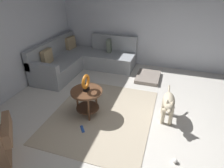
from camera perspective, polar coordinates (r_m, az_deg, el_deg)
ground_plane at (r=3.66m, az=6.96°, el=-12.97°), size 6.00×6.00×0.10m
wall_right at (r=5.75m, az=14.12°, el=17.84°), size 0.12×6.00×2.70m
area_rug at (r=3.88m, az=-2.80°, el=-8.89°), size 2.30×1.90×0.01m
sectional_couch at (r=5.69m, az=-8.90°, el=7.06°), size 2.20×2.25×0.88m
side_table at (r=3.69m, az=-7.43°, el=-3.57°), size 0.60×0.60×0.54m
torus_sculpture at (r=3.54m, az=-7.73°, el=0.45°), size 0.28×0.08×0.33m
dog_bed_mat at (r=5.26m, az=10.58°, el=2.06°), size 0.80×0.60×0.09m
dog at (r=3.67m, az=16.36°, el=-5.55°), size 0.85×0.25×0.63m
dog_toy_ball at (r=3.17m, az=18.16°, el=-20.79°), size 0.07×0.07×0.07m
dog_toy_rope at (r=3.56m, az=-8.74°, el=-13.03°), size 0.15×0.13×0.05m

